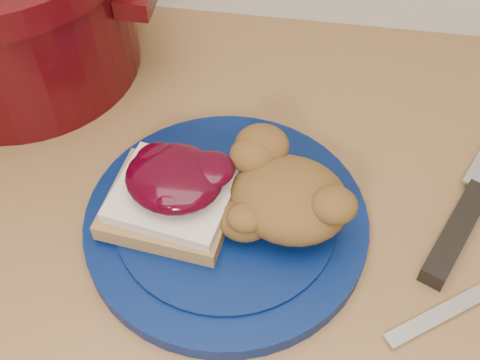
# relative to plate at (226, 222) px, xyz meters

# --- Properties ---
(plate) EXTENTS (0.32, 0.32, 0.02)m
(plate) POSITION_rel_plate_xyz_m (0.00, 0.00, 0.00)
(plate) COLOR #041443
(plate) RESTS_ON wood_countertop
(sandwich) EXTENTS (0.12, 0.11, 0.06)m
(sandwich) POSITION_rel_plate_xyz_m (-0.05, -0.00, 0.04)
(sandwich) COLOR olive
(sandwich) RESTS_ON plate
(stuffing_mound) EXTENTS (0.13, 0.12, 0.05)m
(stuffing_mound) POSITION_rel_plate_xyz_m (0.06, 0.01, 0.04)
(stuffing_mound) COLOR brown
(stuffing_mound) RESTS_ON plate
(chef_knife) EXTENTS (0.17, 0.31, 0.02)m
(chef_knife) POSITION_rel_plate_xyz_m (0.24, 0.06, 0.00)
(chef_knife) COLOR black
(chef_knife) RESTS_ON wood_countertop
(butter_knife) EXTENTS (0.16, 0.12, 0.00)m
(butter_knife) POSITION_rel_plate_xyz_m (0.23, -0.04, -0.01)
(butter_knife) COLOR silver
(butter_knife) RESTS_ON wood_countertop
(dutch_oven) EXTENTS (0.34, 0.29, 0.18)m
(dutch_oven) POSITION_rel_plate_xyz_m (-0.28, 0.20, 0.08)
(dutch_oven) COLOR #3B0508
(dutch_oven) RESTS_ON wood_countertop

